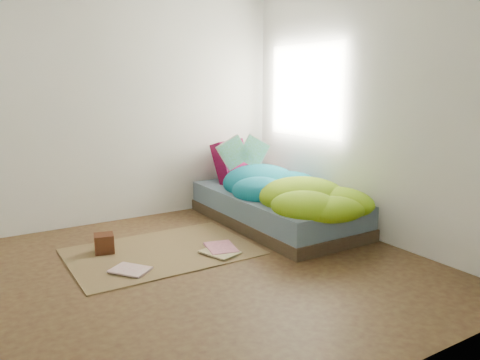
# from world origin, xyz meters

# --- Properties ---
(ground) EXTENTS (3.50, 3.50, 0.00)m
(ground) POSITION_xyz_m (0.00, 0.00, 0.00)
(ground) COLOR #3B2016
(ground) RESTS_ON ground
(room_walls) EXTENTS (3.54, 3.54, 2.62)m
(room_walls) POSITION_xyz_m (0.01, 0.01, 1.63)
(room_walls) COLOR silver
(room_walls) RESTS_ON ground
(bed) EXTENTS (1.00, 2.00, 0.34)m
(bed) POSITION_xyz_m (1.22, 0.72, 0.17)
(bed) COLOR #35281C
(bed) RESTS_ON ground
(duvet) EXTENTS (0.96, 1.84, 0.34)m
(duvet) POSITION_xyz_m (1.22, 0.50, 0.51)
(duvet) COLOR #07566D
(duvet) RESTS_ON bed
(rug) EXTENTS (1.60, 1.10, 0.01)m
(rug) POSITION_xyz_m (-0.15, 0.55, 0.01)
(rug) COLOR brown
(rug) RESTS_ON ground
(pillow_floral) EXTENTS (0.62, 0.46, 0.13)m
(pillow_floral) POSITION_xyz_m (1.42, 1.53, 0.40)
(pillow_floral) COLOR beige
(pillow_floral) RESTS_ON bed
(pillow_magenta) EXTENTS (0.50, 0.34, 0.48)m
(pillow_magenta) POSITION_xyz_m (1.14, 1.49, 0.58)
(pillow_magenta) COLOR #4D0524
(pillow_magenta) RESTS_ON bed
(open_book) EXTENTS (0.49, 0.25, 0.30)m
(open_book) POSITION_xyz_m (1.11, 1.18, 0.83)
(open_book) COLOR green
(open_book) RESTS_ON duvet
(wooden_box) EXTENTS (0.20, 0.20, 0.16)m
(wooden_box) POSITION_xyz_m (-0.59, 0.80, 0.09)
(wooden_box) COLOR #33110B
(wooden_box) RESTS_ON rug
(floor_book_a) EXTENTS (0.35, 0.37, 0.02)m
(floor_book_a) POSITION_xyz_m (-0.63, 0.19, 0.02)
(floor_book_a) COLOR beige
(floor_book_a) RESTS_ON rug
(floor_book_b) EXTENTS (0.32, 0.38, 0.03)m
(floor_book_b) POSITION_xyz_m (0.19, 0.33, 0.03)
(floor_book_b) COLOR pink
(floor_book_b) RESTS_ON rug
(floor_book_c) EXTENTS (0.32, 0.37, 0.02)m
(floor_book_c) POSITION_xyz_m (0.15, 0.18, 0.02)
(floor_book_c) COLOR #C2B680
(floor_book_c) RESTS_ON rug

